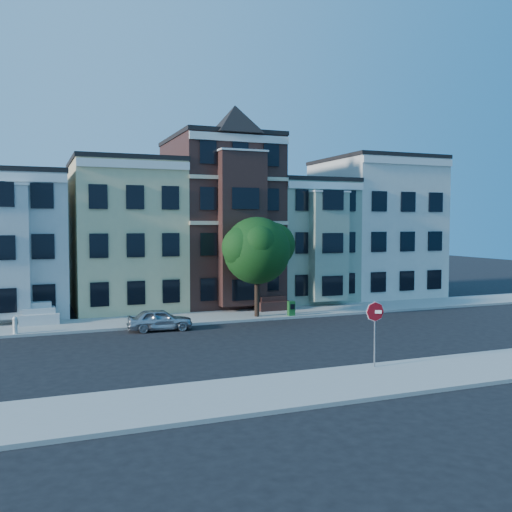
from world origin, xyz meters
name	(u,v)px	position (x,y,z in m)	size (l,w,h in m)	color
ground	(307,339)	(0.00, 0.00, 0.00)	(120.00, 120.00, 0.00)	black
far_sidewalk	(251,315)	(0.00, 8.00, 0.07)	(60.00, 4.00, 0.15)	#9E9B93
near_sidewalk	(400,377)	(0.00, -8.00, 0.07)	(60.00, 4.00, 0.15)	#9E9B93
house_white	(0,246)	(-15.00, 14.50, 4.50)	(8.00, 9.00, 9.00)	silver
house_yellow	(125,237)	(-7.00, 14.50, 5.00)	(7.00, 9.00, 10.00)	beige
house_brown	(220,223)	(0.00, 14.50, 6.00)	(7.00, 9.00, 12.00)	#371C18
house_green	(298,242)	(6.50, 14.50, 4.50)	(6.00, 9.00, 9.00)	gray
house_cream	(374,229)	(13.50, 14.50, 5.50)	(8.00, 9.00, 11.00)	silver
street_tree	(257,255)	(-0.03, 6.88, 4.00)	(6.61, 6.61, 7.69)	#144611
parked_car	(160,320)	(-6.51, 5.20, 0.61)	(1.44, 3.59, 1.22)	#ADB0B7
newspaper_box	(291,308)	(2.11, 6.38, 0.60)	(0.41, 0.36, 0.91)	#1C5D24
fire_hydrant	(15,327)	(-13.97, 6.30, 0.51)	(0.26, 0.26, 0.73)	beige
stop_sign	(375,330)	(-0.23, -6.57, 1.65)	(0.83, 0.12, 3.01)	#A10D15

